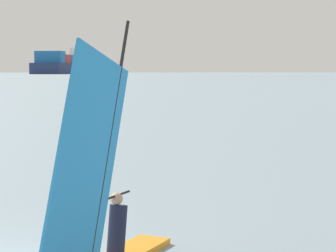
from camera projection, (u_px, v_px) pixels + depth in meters
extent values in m
cylinder|color=black|center=(109.00, 141.00, 10.94)|extent=(1.21, 0.92, 4.20)
cube|color=#268CD8|center=(86.00, 165.00, 10.31)|extent=(2.25, 1.70, 4.08)
cylinder|color=black|center=(106.00, 200.00, 10.91)|extent=(1.36, 1.03, 0.04)
cylinder|color=#191E38|center=(117.00, 231.00, 11.31)|extent=(0.56, 0.53, 0.96)
sphere|color=tan|center=(117.00, 199.00, 11.25)|extent=(0.22, 0.22, 0.22)
cube|color=navy|center=(66.00, 69.00, 612.58)|extent=(103.34, 137.33, 9.67)
cube|color=silver|center=(80.00, 56.00, 667.00)|extent=(23.54, 22.20, 17.02)
cylinder|color=red|center=(80.00, 45.00, 665.99)|extent=(4.00, 4.00, 6.00)
cube|color=gold|center=(71.00, 60.00, 629.74)|extent=(28.65, 26.69, 7.80)
cube|color=#1E66AD|center=(66.00, 62.00, 611.83)|extent=(28.65, 26.69, 2.60)
cube|color=#1E66AD|center=(61.00, 59.00, 593.47)|extent=(28.65, 26.69, 7.80)
cube|color=red|center=(56.00, 59.00, 575.33)|extent=(28.65, 26.69, 7.80)
cube|color=#1E66AD|center=(50.00, 57.00, 557.08)|extent=(28.65, 26.69, 10.40)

